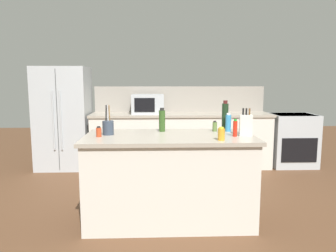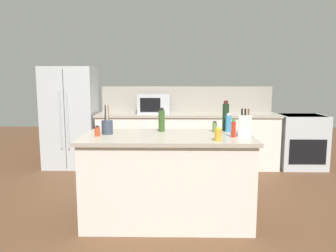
{
  "view_description": "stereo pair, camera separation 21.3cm",
  "coord_description": "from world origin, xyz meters",
  "px_view_note": "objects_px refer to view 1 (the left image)",
  "views": [
    {
      "loc": [
        -0.15,
        -3.42,
        1.53
      ],
      "look_at": [
        0.0,
        0.35,
        0.99
      ],
      "focal_mm": 35.0,
      "sensor_mm": 36.0,
      "label": 1
    },
    {
      "loc": [
        0.07,
        -3.42,
        1.53
      ],
      "look_at": [
        0.0,
        0.35,
        0.99
      ],
      "focal_mm": 35.0,
      "sensor_mm": 36.0,
      "label": 2
    }
  ],
  "objects_px": {
    "refrigerator": "(64,118)",
    "olive_oil_bottle": "(162,120)",
    "microwave": "(148,104)",
    "spice_jar_oregano": "(215,126)",
    "honey_jar": "(221,134)",
    "utensil_crock": "(108,127)",
    "dish_soap_bottle": "(228,123)",
    "hot_sauce_bottle": "(235,128)",
    "wine_bottle": "(225,116)",
    "range_oven": "(292,140)",
    "spice_jar_paprika": "(99,132)",
    "knife_block": "(246,125)"
  },
  "relations": [
    {
      "from": "range_oven",
      "to": "olive_oil_bottle",
      "type": "relative_size",
      "value": 3.41
    },
    {
      "from": "spice_jar_paprika",
      "to": "range_oven",
      "type": "bearing_deg",
      "value": 36.9
    },
    {
      "from": "refrigerator",
      "to": "olive_oil_bottle",
      "type": "relative_size",
      "value": 6.45
    },
    {
      "from": "hot_sauce_bottle",
      "to": "honey_jar",
      "type": "bearing_deg",
      "value": -131.45
    },
    {
      "from": "spice_jar_oregano",
      "to": "hot_sauce_bottle",
      "type": "bearing_deg",
      "value": -66.63
    },
    {
      "from": "range_oven",
      "to": "spice_jar_oregano",
      "type": "height_order",
      "value": "spice_jar_oregano"
    },
    {
      "from": "spice_jar_oregano",
      "to": "dish_soap_bottle",
      "type": "xyz_separation_m",
      "value": [
        0.15,
        -0.01,
        0.04
      ]
    },
    {
      "from": "refrigerator",
      "to": "wine_bottle",
      "type": "xyz_separation_m",
      "value": [
        2.4,
        -1.9,
        0.23
      ]
    },
    {
      "from": "hot_sauce_bottle",
      "to": "honey_jar",
      "type": "height_order",
      "value": "hot_sauce_bottle"
    },
    {
      "from": "knife_block",
      "to": "dish_soap_bottle",
      "type": "xyz_separation_m",
      "value": [
        -0.12,
        0.29,
        -0.01
      ]
    },
    {
      "from": "spice_jar_oregano",
      "to": "hot_sauce_bottle",
      "type": "distance_m",
      "value": 0.38
    },
    {
      "from": "olive_oil_bottle",
      "to": "microwave",
      "type": "bearing_deg",
      "value": 96.05
    },
    {
      "from": "range_oven",
      "to": "dish_soap_bottle",
      "type": "bearing_deg",
      "value": -129.09
    },
    {
      "from": "range_oven",
      "to": "olive_oil_bottle",
      "type": "height_order",
      "value": "olive_oil_bottle"
    },
    {
      "from": "refrigerator",
      "to": "microwave",
      "type": "xyz_separation_m",
      "value": [
        1.46,
        -0.05,
        0.24
      ]
    },
    {
      "from": "refrigerator",
      "to": "olive_oil_bottle",
      "type": "bearing_deg",
      "value": -50.09
    },
    {
      "from": "wine_bottle",
      "to": "dish_soap_bottle",
      "type": "distance_m",
      "value": 0.13
    },
    {
      "from": "utensil_crock",
      "to": "hot_sauce_bottle",
      "type": "distance_m",
      "value": 1.34
    },
    {
      "from": "microwave",
      "to": "utensil_crock",
      "type": "relative_size",
      "value": 1.7
    },
    {
      "from": "refrigerator",
      "to": "utensil_crock",
      "type": "bearing_deg",
      "value": -63.72
    },
    {
      "from": "olive_oil_bottle",
      "to": "honey_jar",
      "type": "height_order",
      "value": "olive_oil_bottle"
    },
    {
      "from": "spice_jar_paprika",
      "to": "utensil_crock",
      "type": "bearing_deg",
      "value": 58.27
    },
    {
      "from": "hot_sauce_bottle",
      "to": "dish_soap_bottle",
      "type": "height_order",
      "value": "dish_soap_bottle"
    },
    {
      "from": "honey_jar",
      "to": "dish_soap_bottle",
      "type": "bearing_deg",
      "value": 70.86
    },
    {
      "from": "dish_soap_bottle",
      "to": "knife_block",
      "type": "bearing_deg",
      "value": -66.93
    },
    {
      "from": "range_oven",
      "to": "spice_jar_paprika",
      "type": "height_order",
      "value": "spice_jar_paprika"
    },
    {
      "from": "range_oven",
      "to": "knife_block",
      "type": "xyz_separation_m",
      "value": [
        -1.47,
        -2.25,
        0.59
      ]
    },
    {
      "from": "olive_oil_bottle",
      "to": "spice_jar_oregano",
      "type": "distance_m",
      "value": 0.61
    },
    {
      "from": "knife_block",
      "to": "utensil_crock",
      "type": "height_order",
      "value": "utensil_crock"
    },
    {
      "from": "utensil_crock",
      "to": "spice_jar_paprika",
      "type": "xyz_separation_m",
      "value": [
        -0.08,
        -0.13,
        -0.03
      ]
    },
    {
      "from": "spice_jar_oregano",
      "to": "wine_bottle",
      "type": "height_order",
      "value": "wine_bottle"
    },
    {
      "from": "knife_block",
      "to": "hot_sauce_bottle",
      "type": "relative_size",
      "value": 1.6
    },
    {
      "from": "microwave",
      "to": "spice_jar_oregano",
      "type": "height_order",
      "value": "microwave"
    },
    {
      "from": "refrigerator",
      "to": "microwave",
      "type": "bearing_deg",
      "value": -2.02
    },
    {
      "from": "spice_jar_oregano",
      "to": "wine_bottle",
      "type": "relative_size",
      "value": 0.35
    },
    {
      "from": "hot_sauce_bottle",
      "to": "wine_bottle",
      "type": "distance_m",
      "value": 0.45
    },
    {
      "from": "range_oven",
      "to": "spice_jar_paprika",
      "type": "xyz_separation_m",
      "value": [
        -3.01,
        -2.26,
        0.52
      ]
    },
    {
      "from": "range_oven",
      "to": "knife_block",
      "type": "height_order",
      "value": "knife_block"
    },
    {
      "from": "knife_block",
      "to": "honey_jar",
      "type": "xyz_separation_m",
      "value": [
        -0.31,
        -0.26,
        -0.05
      ]
    },
    {
      "from": "olive_oil_bottle",
      "to": "spice_jar_paprika",
      "type": "height_order",
      "value": "olive_oil_bottle"
    },
    {
      "from": "knife_block",
      "to": "utensil_crock",
      "type": "relative_size",
      "value": 0.91
    },
    {
      "from": "spice_jar_oregano",
      "to": "dish_soap_bottle",
      "type": "height_order",
      "value": "dish_soap_bottle"
    },
    {
      "from": "honey_jar",
      "to": "microwave",
      "type": "bearing_deg",
      "value": 107.1
    },
    {
      "from": "olive_oil_bottle",
      "to": "wine_bottle",
      "type": "relative_size",
      "value": 0.78
    },
    {
      "from": "hot_sauce_bottle",
      "to": "microwave",
      "type": "bearing_deg",
      "value": 112.67
    },
    {
      "from": "refrigerator",
      "to": "hot_sauce_bottle",
      "type": "xyz_separation_m",
      "value": [
        2.41,
        -2.34,
        0.16
      ]
    },
    {
      "from": "refrigerator",
      "to": "range_oven",
      "type": "distance_m",
      "value": 4.03
    },
    {
      "from": "olive_oil_bottle",
      "to": "dish_soap_bottle",
      "type": "height_order",
      "value": "olive_oil_bottle"
    },
    {
      "from": "hot_sauce_bottle",
      "to": "dish_soap_bottle",
      "type": "distance_m",
      "value": 0.33
    },
    {
      "from": "knife_block",
      "to": "utensil_crock",
      "type": "distance_m",
      "value": 1.46
    }
  ]
}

